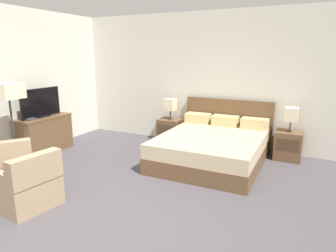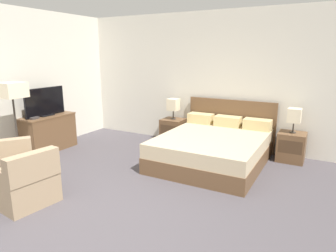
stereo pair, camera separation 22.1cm
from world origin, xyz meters
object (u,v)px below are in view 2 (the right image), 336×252
Objects in this scene: armchair_companion at (26,184)px; book_red_cover at (33,118)px; table_lamp_left at (173,105)px; tv at (45,102)px; table_lamp_right at (294,116)px; armchair_by_window at (9,166)px; floor_lamp at (12,95)px; nightstand_right at (291,147)px; dresser at (49,132)px; bed at (214,147)px; nightstand_left at (173,131)px.

book_red_cover is at bearing 138.84° from armchair_companion.
tv reaches higher than table_lamp_left.
tv reaches higher than table_lamp_right.
table_lamp_right is 4.82m from tv.
book_red_cover reaches higher than armchair_by_window.
book_red_cover is 0.26× the size of armchair_companion.
table_lamp_left is 0.31× the size of floor_lamp.
nightstand_right is 4.81m from dresser.
bed is at bearing 16.32° from tv.
nightstand_left is at bearing -90.00° from table_lamp_left.
nightstand_left is at bearing 69.16° from armchair_by_window.
bed is 1.46m from nightstand_left.
table_lamp_right reaches higher than dresser.
armchair_by_window is at bearing -139.45° from table_lamp_right.
nightstand_right is 2.69× the size of book_red_cover.
table_lamp_right is 2.26× the size of book_red_cover.
nightstand_right is at bearing 50.18° from armchair_companion.
nightstand_left is 2.75m from tv.
dresser is (-4.50, -1.70, 0.11)m from nightstand_right.
nightstand_left is (-1.24, 0.77, -0.02)m from bed.
nightstand_right is 0.59m from table_lamp_right.
book_red_cover is (-4.49, -2.04, -0.11)m from table_lamp_right.
dresser is 1.67m from armchair_by_window.
floor_lamp is at bearing -61.89° from book_red_cover.
tv is 1.20× the size of armchair_companion.
floor_lamp is at bearing -148.04° from table_lamp_right.
table_lamp_left reaches higher than nightstand_left.
nightstand_right is 4.87m from tv.
book_red_cover is 2.19m from armchair_companion.
table_lamp_left is at bearing 40.49° from tv.
table_lamp_left reaches higher than dresser.
dresser is at bearing 97.69° from tv.
armchair_by_window is at bearing -60.14° from tv.
nightstand_left is 1.00× the size of nightstand_right.
table_lamp_left is (-1.24, 0.77, 0.58)m from bed.
nightstand_right is at bearing 24.45° from book_red_cover.
table_lamp_right is at bearing 0.03° from nightstand_left.
table_lamp_right is 4.88m from armchair_by_window.
table_lamp_right is (1.24, 0.77, 0.58)m from bed.
table_lamp_right is 0.49× the size of tv.
table_lamp_left is 2.66m from tv.
dresser reaches higher than nightstand_left.
tv is at bearing -82.31° from dresser.
floor_lamp is at bearing -147.95° from bed.
nightstand_right is 1.19× the size of table_lamp_right.
bed is 1.57m from table_lamp_right.
dresser is at bearing 109.07° from floor_lamp.
armchair_companion reaches higher than nightstand_right.
armchair_companion is (0.80, -0.30, 0.00)m from armchair_by_window.
nightstand_right is 0.59× the size of tv.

